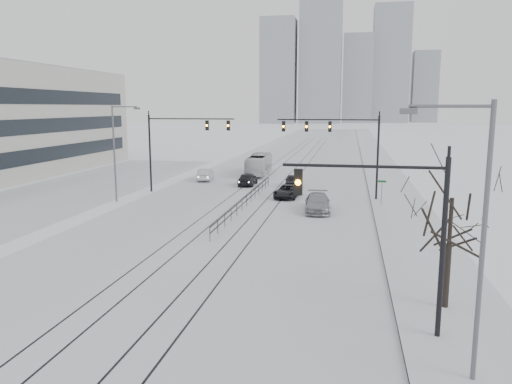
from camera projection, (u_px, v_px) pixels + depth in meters
name	position (u px, v px, depth m)	size (l,w,h in m)	color
road	(288.00, 167.00, 73.63)	(22.00, 260.00, 0.02)	silver
sidewalk_east	(382.00, 169.00, 71.16)	(5.00, 260.00, 0.16)	silver
curb	(364.00, 168.00, 71.61)	(0.10, 260.00, 0.12)	gray
parking_strip	(72.00, 190.00, 53.05)	(14.00, 60.00, 0.03)	silver
tram_rails	(265.00, 188.00, 54.25)	(5.30, 180.00, 0.01)	black
skyline	(345.00, 67.00, 274.51)	(96.00, 48.00, 72.00)	#9399A1
traffic_mast_near	(399.00, 222.00, 18.58)	(6.10, 0.37, 7.00)	black
traffic_mast_ne	(342.00, 139.00, 46.95)	(9.60, 0.37, 8.00)	black
traffic_mast_nw	(177.00, 139.00, 50.99)	(9.10, 0.37, 8.00)	black
street_light_east	(474.00, 225.00, 15.22)	(2.73, 0.25, 9.00)	#595B60
street_light_west	(117.00, 146.00, 45.91)	(2.73, 0.25, 9.00)	#595B60
bare_tree	(451.00, 210.00, 21.06)	(4.40, 4.40, 6.10)	black
median_fence	(247.00, 201.00, 44.48)	(0.06, 24.00, 1.00)	black
street_sign	(382.00, 189.00, 44.09)	(0.70, 0.06, 2.40)	#595B60
sedan_sb_inner	(248.00, 179.00, 56.42)	(1.74, 4.32, 1.47)	black
sedan_sb_outer	(205.00, 175.00, 60.19)	(1.52, 4.37, 1.44)	silver
sedan_nb_front	(287.00, 191.00, 48.73)	(2.08, 4.51, 1.25)	black
sedan_nb_right	(318.00, 203.00, 42.20)	(2.12, 5.20, 1.51)	#93949A
sedan_nb_far	(292.00, 181.00, 55.55)	(1.54, 3.83, 1.31)	black
box_truck	(259.00, 165.00, 65.19)	(2.26, 9.65, 2.69)	silver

